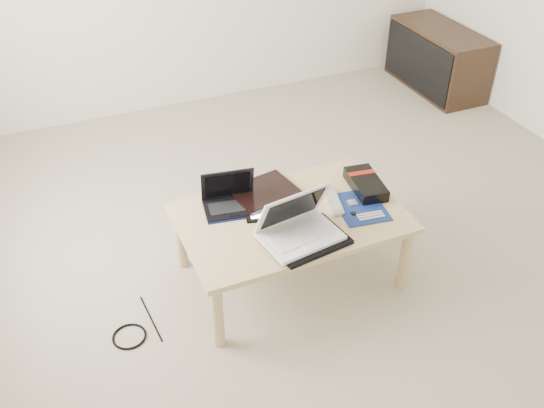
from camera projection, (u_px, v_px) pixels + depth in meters
name	position (u px, v px, depth m)	size (l,w,h in m)	color
ground	(323.00, 240.00, 3.46)	(4.00, 4.00, 0.00)	#B6A994
coffee_table	(291.00, 223.00, 3.02)	(1.10, 0.70, 0.40)	#CEB57C
media_cabinet	(437.00, 59.00, 4.95)	(0.41, 0.90, 0.50)	#342315
book	(264.00, 193.00, 3.12)	(0.36, 0.32, 0.03)	black
netbook	(230.00, 200.00, 3.03)	(0.29, 0.23, 0.19)	black
tablet	(268.00, 209.00, 3.03)	(0.28, 0.23, 0.01)	black
remote	(334.00, 201.00, 3.07)	(0.11, 0.24, 0.02)	#B2B2B6
neoprene_sleeve	(307.00, 240.00, 2.83)	(0.35, 0.26, 0.02)	black
white_laptop	(298.00, 226.00, 2.81)	(0.39, 0.30, 0.24)	white
motherboard	(361.00, 207.00, 3.04)	(0.27, 0.31, 0.01)	#0C1851
gpu_box	(366.00, 184.00, 3.16)	(0.18, 0.30, 0.06)	black
cable_coil	(275.00, 227.00, 2.91)	(0.11, 0.11, 0.01)	black
floor_cable_coil	(129.00, 336.00, 2.88)	(0.16, 0.16, 0.01)	black
floor_cable_trail	(151.00, 318.00, 2.97)	(0.01, 0.01, 0.33)	black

